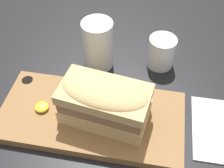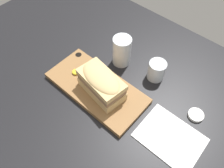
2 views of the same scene
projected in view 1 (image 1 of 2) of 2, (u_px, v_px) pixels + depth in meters
The scene contains 6 objects.
dining_table at pixel (97, 136), 59.87cm from camera, with size 156.16×116.05×2.00cm.
serving_board at pixel (91, 116), 60.74cm from camera, with size 39.44×18.75×2.18cm.
sandwich at pixel (105, 101), 55.45cm from camera, with size 18.79×11.87×9.90cm.
mustard_dollop at pixel (42, 107), 60.31cm from camera, with size 3.00×3.00×1.20cm.
water_glass at pixel (98, 47), 69.05cm from camera, with size 7.51×7.51×12.78cm.
wine_glass at pixel (161, 53), 70.37cm from camera, with size 6.82×6.82×8.08cm.
Camera 1 is at (8.73, -30.64, 52.97)cm, focal length 45.00 mm.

